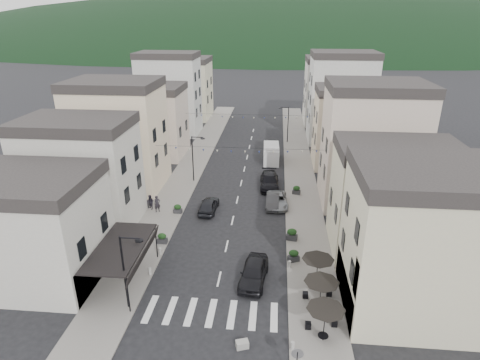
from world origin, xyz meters
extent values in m
plane|color=black|center=(0.00, 0.00, 0.00)|extent=(700.00, 700.00, 0.00)
cube|color=slate|center=(-7.50, 32.00, 0.06)|extent=(4.00, 76.00, 0.12)
cube|color=slate|center=(7.50, 32.00, 0.06)|extent=(4.00, 76.00, 0.12)
ellipsoid|color=black|center=(0.00, 300.00, 0.00)|extent=(640.00, 360.00, 70.00)
cube|color=beige|center=(-15.50, 5.00, 4.00)|extent=(12.00, 8.00, 8.00)
cube|color=beige|center=(14.50, 4.00, 5.00)|extent=(10.00, 8.00, 10.00)
cube|color=black|center=(-7.50, 5.00, 3.20)|extent=(3.60, 7.50, 0.15)
cube|color=black|center=(-5.70, 5.00, 2.70)|extent=(0.34, 7.50, 0.99)
cylinder|color=black|center=(-5.80, 1.50, 1.60)|extent=(0.10, 0.10, 3.20)
cylinder|color=black|center=(-5.80, 8.50, 1.60)|extent=(0.10, 0.10, 3.20)
cube|color=beige|center=(-14.50, 14.00, 5.00)|extent=(10.00, 7.00, 10.00)
cube|color=#262323|center=(-14.50, 14.00, 10.50)|extent=(10.20, 7.14, 1.00)
cube|color=beige|center=(-14.50, 24.00, 6.00)|extent=(10.00, 8.00, 12.00)
cube|color=#262323|center=(-14.50, 24.00, 12.50)|extent=(10.20, 8.16, 1.00)
cube|color=#C2AF9D|center=(-14.50, 36.00, 4.75)|extent=(10.00, 8.00, 9.50)
cube|color=#262323|center=(-14.50, 36.00, 10.00)|extent=(10.20, 8.16, 1.00)
cube|color=#B2B2AD|center=(-14.50, 48.00, 6.50)|extent=(10.00, 7.00, 13.00)
cube|color=#262323|center=(-14.50, 48.00, 13.50)|extent=(10.20, 7.14, 1.00)
cube|color=beige|center=(-14.50, 60.00, 5.50)|extent=(10.00, 9.00, 11.00)
cube|color=#262323|center=(-14.50, 60.00, 11.50)|extent=(10.20, 9.18, 1.00)
cube|color=beige|center=(14.50, 12.00, 4.50)|extent=(10.00, 7.00, 9.00)
cube|color=#262323|center=(14.50, 12.00, 9.50)|extent=(10.20, 7.14, 1.00)
cube|color=#C2AF9D|center=(14.50, 22.00, 6.25)|extent=(10.00, 8.00, 12.50)
cube|color=#262323|center=(14.50, 22.00, 13.00)|extent=(10.20, 8.16, 1.00)
cube|color=beige|center=(14.50, 34.00, 5.00)|extent=(10.00, 7.00, 10.00)
cube|color=#262323|center=(14.50, 34.00, 10.50)|extent=(10.20, 7.14, 1.00)
cube|color=#B2B2AD|center=(14.50, 46.00, 6.75)|extent=(10.00, 8.00, 13.50)
cube|color=#262323|center=(14.50, 46.00, 14.00)|extent=(10.20, 8.16, 1.00)
cube|color=beige|center=(14.50, 58.00, 5.75)|extent=(10.00, 9.00, 11.50)
cube|color=#262323|center=(14.50, 58.00, 12.00)|extent=(10.20, 9.18, 1.00)
cylinder|color=black|center=(7.70, 0.00, 1.27)|extent=(0.06, 0.06, 2.30)
cone|color=black|center=(7.70, 0.00, 2.37)|extent=(2.50, 2.50, 0.55)
cylinder|color=black|center=(7.70, 0.00, 0.49)|extent=(0.70, 0.70, 0.04)
cylinder|color=black|center=(7.70, 2.80, 1.27)|extent=(0.06, 0.06, 2.30)
cone|color=black|center=(7.70, 2.80, 2.37)|extent=(2.50, 2.50, 0.55)
cylinder|color=black|center=(7.70, 2.80, 0.49)|extent=(0.70, 0.70, 0.04)
cylinder|color=black|center=(7.70, 5.60, 1.27)|extent=(0.06, 0.06, 2.30)
cone|color=black|center=(7.70, 5.60, 2.37)|extent=(2.50, 2.50, 0.55)
cylinder|color=black|center=(7.70, 5.60, 0.49)|extent=(0.70, 0.70, 0.04)
cylinder|color=black|center=(-6.10, 2.00, 3.00)|extent=(0.14, 0.14, 6.00)
cylinder|color=black|center=(-5.40, 2.00, 5.90)|extent=(1.40, 0.10, 0.10)
cylinder|color=black|center=(-4.75, 2.00, 5.75)|extent=(0.56, 0.56, 0.08)
cylinder|color=black|center=(-6.10, 26.00, 3.00)|extent=(0.14, 0.14, 6.00)
cylinder|color=black|center=(-5.40, 26.00, 5.90)|extent=(1.40, 0.10, 0.10)
cylinder|color=black|center=(-4.75, 26.00, 5.75)|extent=(0.56, 0.56, 0.08)
cylinder|color=black|center=(6.10, 44.00, 3.00)|extent=(0.14, 0.14, 6.00)
cylinder|color=black|center=(5.40, 44.00, 5.90)|extent=(1.40, 0.10, 0.10)
cylinder|color=black|center=(4.75, 44.00, 5.75)|extent=(0.56, 0.56, 0.08)
cylinder|color=slate|center=(5.80, -3.50, 2.35)|extent=(0.70, 0.04, 0.70)
cylinder|color=gray|center=(-5.70, 6.00, 0.42)|extent=(0.26, 0.26, 0.60)
cylinder|color=gray|center=(-5.70, 9.00, 0.42)|extent=(0.26, 0.26, 0.60)
cylinder|color=gray|center=(5.70, 8.00, 0.42)|extent=(0.26, 0.26, 0.60)
cylinder|color=gray|center=(5.70, -1.00, 0.42)|extent=(0.26, 0.26, 0.60)
cylinder|color=black|center=(0.00, 22.00, 6.00)|extent=(19.00, 0.02, 0.02)
cone|color=beige|center=(-8.71, 22.00, 5.81)|extent=(0.28, 0.28, 0.24)
cone|color=navy|center=(-7.12, 22.00, 5.73)|extent=(0.28, 0.28, 0.24)
cone|color=beige|center=(-5.54, 22.00, 5.65)|extent=(0.28, 0.28, 0.24)
cone|color=navy|center=(-3.96, 22.00, 5.58)|extent=(0.28, 0.28, 0.24)
cone|color=beige|center=(-2.38, 22.00, 5.54)|extent=(0.28, 0.28, 0.24)
cone|color=navy|center=(-0.79, 22.00, 5.51)|extent=(0.28, 0.28, 0.24)
cone|color=beige|center=(0.79, 22.00, 5.51)|extent=(0.28, 0.28, 0.24)
cone|color=navy|center=(2.38, 22.00, 5.54)|extent=(0.28, 0.28, 0.24)
cone|color=beige|center=(3.96, 22.00, 5.58)|extent=(0.28, 0.28, 0.24)
cone|color=navy|center=(5.54, 22.00, 5.65)|extent=(0.28, 0.28, 0.24)
cone|color=beige|center=(7.12, 22.00, 5.73)|extent=(0.28, 0.28, 0.24)
cone|color=navy|center=(8.71, 22.00, 5.81)|extent=(0.28, 0.28, 0.24)
cylinder|color=black|center=(0.00, 38.00, 6.00)|extent=(19.00, 0.02, 0.02)
cone|color=beige|center=(-8.71, 38.00, 5.81)|extent=(0.28, 0.28, 0.24)
cone|color=navy|center=(-7.12, 38.00, 5.73)|extent=(0.28, 0.28, 0.24)
cone|color=beige|center=(-5.54, 38.00, 5.65)|extent=(0.28, 0.28, 0.24)
cone|color=navy|center=(-3.96, 38.00, 5.58)|extent=(0.28, 0.28, 0.24)
cone|color=beige|center=(-2.38, 38.00, 5.54)|extent=(0.28, 0.28, 0.24)
cone|color=navy|center=(-0.79, 38.00, 5.51)|extent=(0.28, 0.28, 0.24)
cone|color=beige|center=(0.79, 38.00, 5.51)|extent=(0.28, 0.28, 0.24)
cone|color=navy|center=(2.38, 38.00, 5.54)|extent=(0.28, 0.28, 0.24)
cone|color=beige|center=(3.96, 38.00, 5.58)|extent=(0.28, 0.28, 0.24)
cone|color=navy|center=(5.54, 38.00, 5.65)|extent=(0.28, 0.28, 0.24)
cone|color=beige|center=(7.12, 38.00, 5.73)|extent=(0.28, 0.28, 0.24)
cone|color=navy|center=(8.71, 38.00, 5.81)|extent=(0.28, 0.28, 0.24)
imported|color=black|center=(2.80, 6.00, 0.83)|extent=(2.48, 5.07, 1.67)
imported|color=#2D2C2F|center=(4.08, 19.72, 0.67)|extent=(1.47, 4.10, 1.34)
imported|color=gray|center=(4.60, 19.95, 0.65)|extent=(2.49, 4.85, 1.31)
imported|color=black|center=(3.58, 25.09, 0.80)|extent=(2.46, 5.62, 1.61)
imported|color=black|center=(-2.80, 17.85, 0.74)|extent=(1.96, 4.43, 1.48)
cube|color=silver|center=(3.59, 34.60, 1.14)|extent=(2.35, 5.56, 2.29)
cube|color=silver|center=(3.61, 33.91, 2.35)|extent=(2.23, 3.73, 0.57)
cylinder|color=black|center=(2.74, 32.51, 0.40)|extent=(0.31, 0.81, 0.80)
cylinder|color=black|center=(4.57, 32.57, 0.40)|extent=(0.31, 0.81, 0.80)
cylinder|color=black|center=(2.61, 36.63, 0.40)|extent=(0.31, 0.81, 0.80)
cylinder|color=black|center=(4.44, 36.69, 0.40)|extent=(0.31, 0.81, 0.80)
imported|color=black|center=(-8.23, 17.05, 1.04)|extent=(0.80, 0.73, 1.84)
imported|color=black|center=(-9.16, 17.55, 0.94)|extent=(1.01, 1.00, 1.65)
cube|color=gray|center=(2.49, -1.00, 0.25)|extent=(0.92, 0.73, 0.50)
cube|color=#28282A|center=(-6.00, 10.81, 0.35)|extent=(0.92, 0.51, 0.46)
ellipsoid|color=black|center=(-6.00, 10.81, 0.85)|extent=(0.80, 0.51, 0.58)
cube|color=#2B2B2D|center=(-6.00, 16.95, 0.34)|extent=(0.92, 0.54, 0.44)
ellipsoid|color=black|center=(-6.00, 16.95, 0.83)|extent=(0.78, 0.50, 0.57)
cube|color=#29292B|center=(6.06, 8.98, 0.36)|extent=(1.10, 0.86, 0.48)
ellipsoid|color=black|center=(6.06, 8.98, 0.89)|extent=(0.85, 0.54, 0.62)
cube|color=#28282B|center=(6.00, 12.52, 0.38)|extent=(1.14, 0.78, 0.52)
ellipsoid|color=black|center=(6.00, 12.52, 0.95)|extent=(0.91, 0.58, 0.66)
cube|color=#2A2A2D|center=(6.83, 23.06, 0.35)|extent=(1.01, 0.70, 0.46)
ellipsoid|color=black|center=(6.83, 23.06, 0.86)|extent=(0.81, 0.52, 0.59)
camera|label=1|loc=(4.16, -20.61, 19.86)|focal=30.00mm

